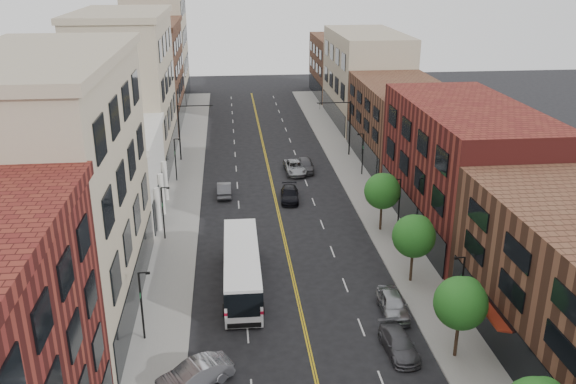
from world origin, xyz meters
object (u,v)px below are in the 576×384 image
object	(u,v)px
car_parked_mid	(399,344)
car_parked_far	(393,304)
car_lane_b	(295,167)
car_lane_c	(306,165)
car_lane_a	(290,195)
city_bus	(242,266)
car_lane_behind	(224,189)
car_angle_b	(195,375)

from	to	relation	value
car_parked_mid	car_parked_far	bearing A→B (deg)	75.76
car_lane_b	car_lane_c	size ratio (longest dim) A/B	1.14
car_parked_mid	car_lane_a	xyz separation A→B (m)	(-4.30, 27.78, 0.03)
car_parked_far	car_parked_mid	bearing A→B (deg)	-98.43
city_bus	car_parked_mid	bearing A→B (deg)	-43.67
car_lane_behind	car_lane_c	bearing A→B (deg)	-144.24
car_parked_far	car_lane_b	distance (m)	32.30
car_lane_behind	car_lane_a	distance (m)	7.34
car_parked_mid	car_parked_far	size ratio (longest dim) A/B	0.98
car_lane_a	car_lane_b	distance (m)	9.15
car_parked_mid	city_bus	bearing A→B (deg)	131.93
car_parked_mid	car_lane_c	size ratio (longest dim) A/B	0.97
car_lane_behind	car_lane_a	bearing A→B (deg)	161.84
car_parked_far	city_bus	bearing A→B (deg)	157.14
car_lane_a	car_lane_b	xyz separation A→B (m)	(1.60, 9.01, 0.05)
car_lane_a	car_lane_c	world-z (taller)	car_lane_c
car_angle_b	car_lane_behind	world-z (taller)	car_angle_b
car_lane_behind	car_lane_b	world-z (taller)	car_lane_b
car_parked_far	car_lane_a	size ratio (longest dim) A/B	0.98
car_angle_b	car_lane_c	distance (m)	41.10
car_parked_mid	car_lane_behind	xyz separation A→B (m)	(-11.30, 30.00, 0.07)
car_lane_a	car_lane_b	world-z (taller)	car_lane_b
car_angle_b	car_lane_behind	bearing A→B (deg)	147.34
car_lane_b	car_lane_c	world-z (taller)	car_lane_c
car_parked_far	car_lane_c	size ratio (longest dim) A/B	0.99
car_lane_c	city_bus	bearing A→B (deg)	-104.25
car_lane_a	car_parked_mid	bearing A→B (deg)	-76.38
car_angle_b	car_parked_far	world-z (taller)	car_parked_far
city_bus	car_lane_a	bearing A→B (deg)	73.09
city_bus	car_lane_behind	bearing A→B (deg)	94.21
city_bus	car_angle_b	size ratio (longest dim) A/B	2.62
car_parked_far	car_lane_b	xyz separation A→B (m)	(-3.55, 32.10, -0.05)
car_lane_b	car_lane_c	xyz separation A→B (m)	(1.36, 0.53, 0.06)
car_parked_mid	car_lane_behind	world-z (taller)	car_lane_behind
city_bus	car_lane_c	size ratio (longest dim) A/B	2.69
city_bus	car_lane_c	bearing A→B (deg)	73.13
car_parked_far	car_lane_a	world-z (taller)	car_parked_far
car_parked_mid	car_lane_a	distance (m)	28.11
car_lane_behind	car_parked_mid	bearing A→B (deg)	110.08
car_lane_behind	car_lane_b	bearing A→B (deg)	-142.27
car_parked_mid	car_lane_c	xyz separation A→B (m)	(-1.34, 37.32, 0.14)
car_lane_behind	car_lane_b	xyz separation A→B (m)	(8.60, 6.79, 0.01)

